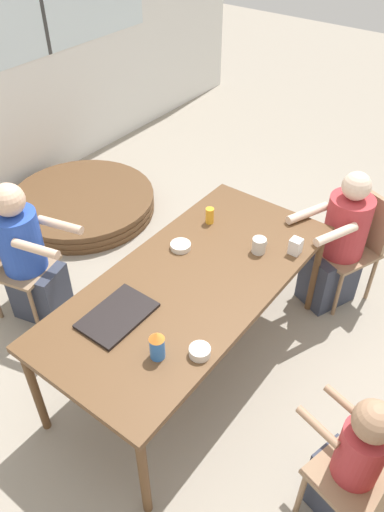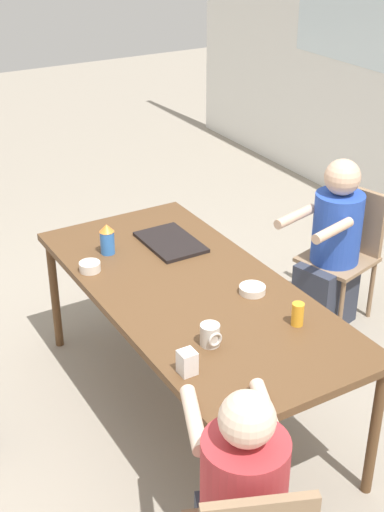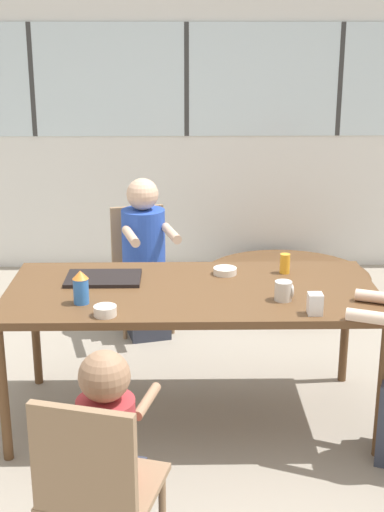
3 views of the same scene
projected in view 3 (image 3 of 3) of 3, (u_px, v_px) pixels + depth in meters
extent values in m
plane|color=gray|center=(192.00, 415.00, 3.97)|extent=(16.00, 16.00, 0.00)
cube|color=silver|center=(187.00, 110.00, 6.11)|extent=(8.40, 0.06, 2.80)
cube|color=silver|center=(187.00, 80.00, 6.00)|extent=(5.20, 0.02, 0.93)
cube|color=#333333|center=(32.00, 80.00, 5.97)|extent=(0.04, 0.01, 0.93)
cube|color=#333333|center=(187.00, 80.00, 5.99)|extent=(0.04, 0.01, 0.93)
cube|color=#333333|center=(340.00, 80.00, 6.01)|extent=(0.04, 0.01, 0.93)
cube|color=brown|center=(192.00, 292.00, 3.75)|extent=(1.95, 0.91, 0.04)
cylinder|color=brown|center=(3.00, 395.00, 3.47)|extent=(0.05, 0.05, 0.71)
cylinder|color=brown|center=(382.00, 392.00, 3.50)|extent=(0.05, 0.05, 0.71)
cylinder|color=brown|center=(35.00, 329.00, 4.24)|extent=(0.05, 0.05, 0.71)
cylinder|color=brown|center=(345.00, 326.00, 4.27)|extent=(0.05, 0.05, 0.71)
cube|color=#937556|center=(143.00, 271.00, 5.04)|extent=(0.49, 0.49, 0.03)
cube|color=#937556|center=(137.00, 235.00, 5.14)|extent=(0.38, 0.13, 0.42)
cylinder|color=#8C6B4C|center=(172.00, 306.00, 4.99)|extent=(0.03, 0.03, 0.41)
cylinder|color=#8C6B4C|center=(125.00, 311.00, 4.90)|extent=(0.03, 0.03, 0.41)
cylinder|color=#8C6B4C|center=(161.00, 290.00, 5.30)|extent=(0.03, 0.03, 0.41)
cylinder|color=#8C6B4C|center=(116.00, 294.00, 5.22)|extent=(0.03, 0.03, 0.41)
cube|color=#937556|center=(105.00, 488.00, 2.65)|extent=(0.49, 0.49, 0.03)
cube|color=#937556|center=(83.00, 463.00, 2.42)|extent=(0.38, 0.14, 0.42)
cylinder|color=#8C6B4C|center=(83.00, 502.00, 2.91)|extent=(0.03, 0.03, 0.41)
cube|color=#333847|center=(147.00, 303.00, 5.01)|extent=(0.35, 0.42, 0.44)
cylinder|color=#284CB7|center=(143.00, 241.00, 4.93)|extent=(0.30, 0.30, 0.45)
sphere|color=#DBB293|center=(142.00, 194.00, 4.83)|extent=(0.22, 0.22, 0.22)
cylinder|color=#DBB293|center=(171.00, 233.00, 4.70)|extent=(0.14, 0.34, 0.06)
cylinder|color=#DBB293|center=(131.00, 236.00, 4.63)|extent=(0.14, 0.34, 0.06)
cylinder|color=beige|center=(383.00, 319.00, 3.27)|extent=(0.33, 0.18, 0.06)
cylinder|color=#B23338|center=(107.00, 440.00, 2.63)|extent=(0.22, 0.22, 0.33)
sphere|color=#A37A5B|center=(104.00, 376.00, 2.55)|extent=(0.19, 0.19, 0.19)
cylinder|color=#A37A5B|center=(100.00, 395.00, 2.80)|extent=(0.10, 0.24, 0.04)
cylinder|color=#A37A5B|center=(147.00, 401.00, 2.76)|extent=(0.10, 0.24, 0.04)
cube|color=black|center=(103.00, 278.00, 3.87)|extent=(0.40, 0.27, 0.02)
cylinder|color=beige|center=(283.00, 291.00, 3.57)|extent=(0.09, 0.09, 0.10)
torus|color=beige|center=(292.00, 291.00, 3.57)|extent=(0.01, 0.07, 0.07)
cylinder|color=blue|center=(81.00, 291.00, 3.53)|extent=(0.08, 0.08, 0.13)
cone|color=orange|center=(80.00, 275.00, 3.50)|extent=(0.08, 0.08, 0.04)
cylinder|color=gold|center=(285.00, 264.00, 3.97)|extent=(0.06, 0.06, 0.11)
cube|color=silver|center=(315.00, 304.00, 3.39)|extent=(0.07, 0.07, 0.10)
cylinder|color=silver|center=(105.00, 311.00, 3.39)|extent=(0.11, 0.11, 0.05)
cylinder|color=silver|center=(225.00, 271.00, 3.97)|extent=(0.13, 0.13, 0.04)
cylinder|color=brown|center=(286.00, 293.00, 5.78)|extent=(1.33, 1.33, 0.03)
cylinder|color=brown|center=(286.00, 290.00, 5.77)|extent=(1.34, 1.34, 0.03)
cylinder|color=brown|center=(286.00, 286.00, 5.76)|extent=(1.33, 1.33, 0.03)
cylinder|color=brown|center=(286.00, 283.00, 5.76)|extent=(1.34, 1.34, 0.03)
cylinder|color=brown|center=(286.00, 279.00, 5.75)|extent=(1.33, 1.33, 0.03)
cylinder|color=brown|center=(286.00, 276.00, 5.74)|extent=(1.34, 1.34, 0.03)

